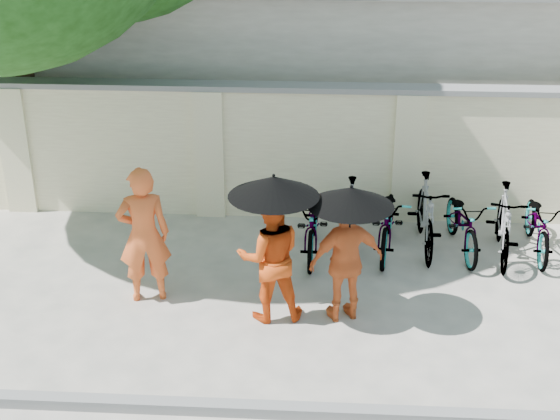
{
  "coord_description": "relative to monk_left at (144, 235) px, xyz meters",
  "views": [
    {
      "loc": [
        0.76,
        -7.99,
        5.11
      ],
      "look_at": [
        0.21,
        0.88,
        1.1
      ],
      "focal_mm": 50.0,
      "sensor_mm": 36.0,
      "label": 1
    }
  ],
  "objects": [
    {
      "name": "bike_4",
      "position": [
        4.17,
        1.57,
        -0.45
      ],
      "size": [
        0.73,
        1.71,
        0.87
      ],
      "primitive_type": "imported",
      "rotation": [
        0.0,
        0.0,
        0.09
      ],
      "color": "gray",
      "rests_on": "ground"
    },
    {
      "name": "parasol_right",
      "position": [
        2.51,
        -0.4,
        0.75
      ],
      "size": [
        0.99,
        0.99,
        0.87
      ],
      "color": "black",
      "rests_on": "ground"
    },
    {
      "name": "bike_2",
      "position": [
        3.12,
        1.52,
        -0.42
      ],
      "size": [
        0.84,
        1.84,
        0.93
      ],
      "primitive_type": "imported",
      "rotation": [
        0.0,
        0.0,
        -0.13
      ],
      "color": "gray",
      "rests_on": "ground"
    },
    {
      "name": "bike_1",
      "position": [
        2.59,
        1.5,
        -0.39
      ],
      "size": [
        0.51,
        1.68,
        1.0
      ],
      "primitive_type": "imported",
      "rotation": [
        0.0,
        0.0,
        -0.02
      ],
      "color": "gray",
      "rests_on": "ground"
    },
    {
      "name": "parasol_center",
      "position": [
        1.64,
        -0.43,
        0.87
      ],
      "size": [
        1.04,
        1.04,
        0.95
      ],
      "color": "black",
      "rests_on": "ground"
    },
    {
      "name": "bike_0",
      "position": [
        2.07,
        1.39,
        -0.42
      ],
      "size": [
        0.65,
        1.77,
        0.93
      ],
      "primitive_type": "imported",
      "rotation": [
        0.0,
        0.0,
        -0.02
      ],
      "color": "gray",
      "rests_on": "ground"
    },
    {
      "name": "bike_3",
      "position": [
        3.64,
        1.61,
        -0.36
      ],
      "size": [
        0.5,
        1.75,
        1.05
      ],
      "primitive_type": "imported",
      "rotation": [
        0.0,
        0.0,
        -0.0
      ],
      "color": "gray",
      "rests_on": "ground"
    },
    {
      "name": "bike_6",
      "position": [
        5.22,
        1.6,
        -0.46
      ],
      "size": [
        0.68,
        1.68,
        0.86
      ],
      "primitive_type": "imported",
      "rotation": [
        0.0,
        0.0,
        -0.07
      ],
      "color": "gray",
      "rests_on": "ground"
    },
    {
      "name": "kerb",
      "position": [
        1.44,
        -2.2,
        -0.83
      ],
      "size": [
        40.0,
        0.16,
        0.12
      ],
      "primitive_type": "cube",
      "color": "slate",
      "rests_on": "ground"
    },
    {
      "name": "building_behind",
      "position": [
        3.44,
        6.5,
        0.71
      ],
      "size": [
        14.0,
        6.0,
        3.2
      ],
      "primitive_type": "cube",
      "color": "beige",
      "rests_on": "ground"
    },
    {
      "name": "monk_right",
      "position": [
        2.49,
        -0.32,
        -0.11
      ],
      "size": [
        0.98,
        0.67,
        1.55
      ],
      "primitive_type": "imported",
      "rotation": [
        0.0,
        0.0,
        3.5
      ],
      "color": "orange",
      "rests_on": "ground"
    },
    {
      "name": "ground",
      "position": [
        1.44,
        -0.5,
        -0.89
      ],
      "size": [
        80.0,
        80.0,
        0.0
      ],
      "primitive_type": "plane",
      "color": "beige"
    },
    {
      "name": "monk_center",
      "position": [
        1.59,
        -0.35,
        -0.07
      ],
      "size": [
        0.89,
        0.75,
        1.63
      ],
      "primitive_type": "imported",
      "rotation": [
        0.0,
        0.0,
        3.33
      ],
      "color": "#DB4811",
      "rests_on": "ground"
    },
    {
      "name": "compound_wall",
      "position": [
        2.44,
        2.7,
        0.11
      ],
      "size": [
        20.0,
        0.3,
        2.0
      ],
      "primitive_type": "cube",
      "color": "beige",
      "rests_on": "ground"
    },
    {
      "name": "bike_5",
      "position": [
        4.7,
        1.42,
        -0.38
      ],
      "size": [
        0.69,
        1.73,
        1.01
      ],
      "primitive_type": "imported",
      "rotation": [
        0.0,
        0.0,
        -0.13
      ],
      "color": "gray",
      "rests_on": "ground"
    },
    {
      "name": "monk_left",
      "position": [
        0.0,
        0.0,
        0.0
      ],
      "size": [
        0.74,
        0.58,
        1.78
      ],
      "primitive_type": "imported",
      "rotation": [
        0.0,
        0.0,
        3.4
      ],
      "color": "#E45C27",
      "rests_on": "ground"
    }
  ]
}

